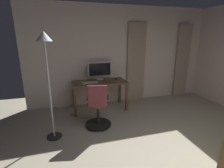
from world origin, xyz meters
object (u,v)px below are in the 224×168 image
object	(u,v)px
office_chair	(98,108)
floor_lamp	(46,57)
computer_monitor	(100,70)
computer_mouse	(116,79)
desk	(100,85)
computer_keyboard	(90,82)

from	to	relation	value
office_chair	floor_lamp	size ratio (longest dim) A/B	0.49
office_chair	computer_monitor	bearing A→B (deg)	87.53
computer_monitor	office_chair	bearing A→B (deg)	75.63
office_chair	computer_mouse	world-z (taller)	office_chair
desk	office_chair	world-z (taller)	office_chair
office_chair	computer_keyboard	world-z (taller)	office_chair
desk	office_chair	distance (m)	0.96
desk	computer_monitor	xyz separation A→B (m)	(-0.06, -0.21, 0.36)
computer_mouse	floor_lamp	xyz separation A→B (m)	(1.59, 1.15, 0.76)
office_chair	computer_monitor	xyz separation A→B (m)	(-0.29, -1.11, 0.57)
computer_monitor	computer_mouse	bearing A→B (deg)	166.91
office_chair	computer_keyboard	xyz separation A→B (m)	(0.02, -0.83, 0.32)
desk	computer_mouse	distance (m)	0.50
computer_monitor	computer_keyboard	distance (m)	0.48
office_chair	computer_mouse	size ratio (longest dim) A/B	9.68
computer_mouse	desk	bearing A→B (deg)	12.74
computer_keyboard	floor_lamp	world-z (taller)	floor_lamp
desk	floor_lamp	bearing A→B (deg)	42.91
computer_keyboard	computer_mouse	world-z (taller)	computer_mouse
office_chair	computer_monitor	world-z (taller)	computer_monitor
desk	office_chair	xyz separation A→B (m)	(0.23, 0.91, -0.20)
desk	floor_lamp	xyz separation A→B (m)	(1.12, 1.04, 0.88)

